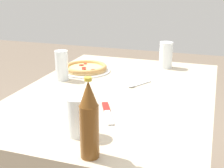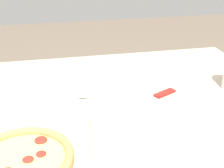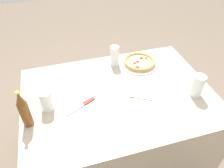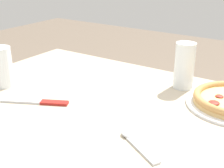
{
  "view_description": "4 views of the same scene",
  "coord_description": "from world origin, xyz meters",
  "px_view_note": "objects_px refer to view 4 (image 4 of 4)",
  "views": [
    {
      "loc": [
        1.32,
        0.42,
        1.23
      ],
      "look_at": [
        0.06,
        -0.01,
        0.78
      ],
      "focal_mm": 50.0,
      "sensor_mm": 36.0,
      "label": 1
    },
    {
      "loc": [
        -0.17,
        -0.88,
        1.21
      ],
      "look_at": [
        0.01,
        -0.01,
        0.79
      ],
      "focal_mm": 50.0,
      "sensor_mm": 36.0,
      "label": 2
    },
    {
      "loc": [
        0.33,
        0.99,
        1.71
      ],
      "look_at": [
        0.04,
        -0.01,
        0.81
      ],
      "focal_mm": 35.0,
      "sensor_mm": 36.0,
      "label": 3
    },
    {
      "loc": [
        -0.42,
        0.63,
        1.14
      ],
      "look_at": [
        0.04,
        -0.06,
        0.8
      ],
      "focal_mm": 50.0,
      "sensor_mm": 36.0,
      "label": 4
    }
  ],
  "objects_px": {
    "glass_cola": "(1,68)",
    "knife": "(38,102)",
    "glass_orange_juice": "(184,68)",
    "spoon": "(135,142)"
  },
  "relations": [
    {
      "from": "glass_cola",
      "to": "spoon",
      "type": "distance_m",
      "value": 0.57
    },
    {
      "from": "glass_cola",
      "to": "glass_orange_juice",
      "type": "bearing_deg",
      "value": -147.73
    },
    {
      "from": "glass_cola",
      "to": "knife",
      "type": "height_order",
      "value": "glass_cola"
    },
    {
      "from": "spoon",
      "to": "knife",
      "type": "bearing_deg",
      "value": -4.56
    },
    {
      "from": "knife",
      "to": "spoon",
      "type": "height_order",
      "value": "spoon"
    },
    {
      "from": "glass_cola",
      "to": "knife",
      "type": "distance_m",
      "value": 0.21
    },
    {
      "from": "glass_orange_juice",
      "to": "glass_cola",
      "type": "bearing_deg",
      "value": 32.27
    },
    {
      "from": "knife",
      "to": "spoon",
      "type": "xyz_separation_m",
      "value": [
        -0.36,
        0.03,
        0.0
      ]
    },
    {
      "from": "knife",
      "to": "spoon",
      "type": "bearing_deg",
      "value": 175.44
    },
    {
      "from": "glass_orange_juice",
      "to": "spoon",
      "type": "xyz_separation_m",
      "value": [
        -0.04,
        0.39,
        -0.06
      ]
    }
  ]
}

